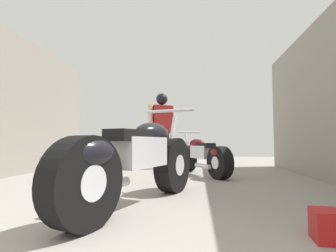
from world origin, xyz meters
TOP-DOWN VIEW (x-y plane):
  - ground_plane at (0.00, 3.27)m, footprint 15.70×15.70m
  - motorcycle_maroon_cruiser at (0.10, 2.48)m, footprint 0.99×2.15m
  - motorcycle_black_naked at (0.78, 4.95)m, footprint 1.02×1.69m
  - mechanic_in_blue at (-0.14, 5.93)m, footprint 0.64×0.48m

SIDE VIEW (x-z plane):
  - ground_plane at x=0.00m, z-range 0.00..0.00m
  - motorcycle_black_naked at x=0.78m, z-range -0.07..0.78m
  - motorcycle_maroon_cruiser at x=0.10m, z-range -0.08..0.96m
  - mechanic_in_blue at x=-0.14m, z-range 0.18..1.95m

